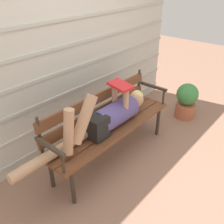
# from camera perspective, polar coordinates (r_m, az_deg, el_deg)

# --- Properties ---
(ground_plane) EXTENTS (12.00, 12.00, 0.00)m
(ground_plane) POSITION_cam_1_polar(r_m,az_deg,el_deg) (3.03, 1.94, -11.13)
(ground_plane) COLOR #936B56
(house_siding) EXTENTS (4.00, 0.08, 2.50)m
(house_siding) POSITION_cam_1_polar(r_m,az_deg,el_deg) (2.95, -10.24, 14.82)
(house_siding) COLOR beige
(house_siding) RESTS_ON ground
(park_bench) EXTENTS (1.73, 0.43, 0.84)m
(park_bench) POSITION_cam_1_polar(r_m,az_deg,el_deg) (2.85, -1.00, -2.01)
(park_bench) COLOR brown
(park_bench) RESTS_ON ground
(reclining_person) EXTENTS (1.76, 0.26, 0.56)m
(reclining_person) POSITION_cam_1_polar(r_m,az_deg,el_deg) (2.69, -1.27, -1.13)
(reclining_person) COLOR #514784
(potted_plant) EXTENTS (0.32, 0.32, 0.54)m
(potted_plant) POSITION_cam_1_polar(r_m,az_deg,el_deg) (3.91, 16.56, 2.60)
(potted_plant) COLOR #AD5B3D
(potted_plant) RESTS_ON ground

